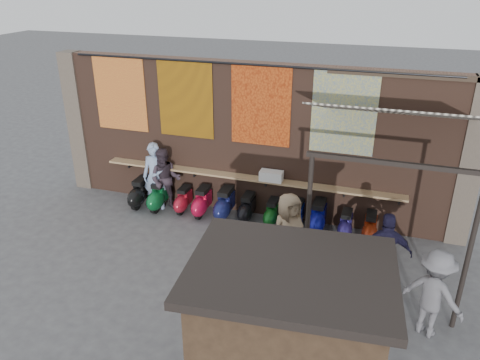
% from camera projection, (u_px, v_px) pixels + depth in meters
% --- Properties ---
extents(ground, '(70.00, 70.00, 0.00)m').
position_uv_depth(ground, '(216.00, 262.00, 10.56)').
color(ground, '#474749').
rests_on(ground, ground).
extents(brick_wall, '(10.00, 0.40, 4.00)m').
position_uv_depth(brick_wall, '(251.00, 140.00, 12.08)').
color(brick_wall, brown).
rests_on(brick_wall, ground).
extents(pier_left, '(0.50, 0.50, 4.00)m').
position_uv_depth(pier_left, '(80.00, 122.00, 13.54)').
color(pier_left, '#4C4238').
rests_on(pier_left, ground).
extents(pier_right, '(0.50, 0.50, 4.00)m').
position_uv_depth(pier_right, '(470.00, 164.00, 10.62)').
color(pier_right, '#4C4238').
rests_on(pier_right, ground).
extents(eating_counter, '(8.00, 0.32, 0.05)m').
position_uv_depth(eating_counter, '(247.00, 178.00, 12.13)').
color(eating_counter, '#9E7A51').
rests_on(eating_counter, brick_wall).
extents(shelf_box, '(0.58, 0.29, 0.26)m').
position_uv_depth(shelf_box, '(271.00, 176.00, 11.86)').
color(shelf_box, white).
rests_on(shelf_box, eating_counter).
extents(tapestry_redgold, '(1.50, 0.02, 2.00)m').
position_uv_depth(tapestry_redgold, '(120.00, 94.00, 12.49)').
color(tapestry_redgold, maroon).
rests_on(tapestry_redgold, brick_wall).
extents(tapestry_sun, '(1.50, 0.02, 2.00)m').
position_uv_depth(tapestry_sun, '(186.00, 99.00, 11.96)').
color(tapestry_sun, orange).
rests_on(tapestry_sun, brick_wall).
extents(tapestry_orange, '(1.50, 0.02, 2.00)m').
position_uv_depth(tapestry_orange, '(261.00, 106.00, 11.40)').
color(tapestry_orange, '#BD4D17').
rests_on(tapestry_orange, brick_wall).
extents(tapestry_multi, '(1.50, 0.02, 2.00)m').
position_uv_depth(tapestry_multi, '(344.00, 113.00, 10.83)').
color(tapestry_multi, '#2B52A1').
rests_on(tapestry_multi, brick_wall).
extents(hang_rail, '(9.50, 0.06, 0.06)m').
position_uv_depth(hang_rail, '(249.00, 64.00, 11.07)').
color(hang_rail, black).
rests_on(hang_rail, brick_wall).
extents(scooter_stool_0, '(0.37, 0.83, 0.78)m').
position_uv_depth(scooter_stool_0, '(140.00, 193.00, 12.94)').
color(scooter_stool_0, black).
rests_on(scooter_stool_0, ground).
extents(scooter_stool_1, '(0.37, 0.83, 0.79)m').
position_uv_depth(scooter_stool_1, '(159.00, 196.00, 12.76)').
color(scooter_stool_1, '#0C5427').
rests_on(scooter_stool_1, ground).
extents(scooter_stool_2, '(0.32, 0.71, 0.68)m').
position_uv_depth(scooter_stool_2, '(184.00, 200.00, 12.66)').
color(scooter_stool_2, maroon).
rests_on(scooter_stool_2, ground).
extents(scooter_stool_3, '(0.36, 0.80, 0.76)m').
position_uv_depth(scooter_stool_3, '(202.00, 202.00, 12.46)').
color(scooter_stool_3, '#B40D31').
rests_on(scooter_stool_3, ground).
extents(scooter_stool_4, '(0.39, 0.87, 0.82)m').
position_uv_depth(scooter_stool_4, '(225.00, 204.00, 12.26)').
color(scooter_stool_4, '#121745').
rests_on(scooter_stool_4, ground).
extents(scooter_stool_5, '(0.34, 0.76, 0.73)m').
position_uv_depth(scooter_stool_5, '(247.00, 208.00, 12.15)').
color(scooter_stool_5, black).
rests_on(scooter_stool_5, ground).
extents(scooter_stool_6, '(0.32, 0.72, 0.68)m').
position_uv_depth(scooter_stool_6, '(272.00, 213.00, 11.97)').
color(scooter_stool_6, '#0E4816').
rests_on(scooter_stool_6, ground).
extents(scooter_stool_7, '(0.35, 0.77, 0.73)m').
position_uv_depth(scooter_stool_7, '(296.00, 216.00, 11.79)').
color(scooter_stool_7, navy).
rests_on(scooter_stool_7, ground).
extents(scooter_stool_8, '(0.39, 0.86, 0.82)m').
position_uv_depth(scooter_stool_8, '(318.00, 217.00, 11.62)').
color(scooter_stool_8, navy).
rests_on(scooter_stool_8, ground).
extents(scooter_stool_9, '(0.32, 0.72, 0.69)m').
position_uv_depth(scooter_stool_9, '(346.00, 225.00, 11.40)').
color(scooter_stool_9, '#1F1751').
rests_on(scooter_stool_9, ground).
extents(scooter_stool_10, '(0.34, 0.75, 0.71)m').
position_uv_depth(scooter_stool_10, '(370.00, 228.00, 11.25)').
color(scooter_stool_10, maroon).
rests_on(scooter_stool_10, ground).
extents(diner_left, '(0.76, 0.57, 1.88)m').
position_uv_depth(diner_left, '(155.00, 176.00, 12.61)').
color(diner_left, '#849BC1').
rests_on(diner_left, ground).
extents(diner_right, '(1.00, 0.86, 1.75)m').
position_uv_depth(diner_right, '(165.00, 180.00, 12.55)').
color(diner_right, '#322730').
rests_on(diner_right, ground).
extents(shopper_navy, '(1.10, 0.62, 1.77)m').
position_uv_depth(shopper_navy, '(385.00, 254.00, 9.28)').
color(shopper_navy, black).
rests_on(shopper_navy, ground).
extents(shopper_grey, '(1.27, 1.08, 1.71)m').
position_uv_depth(shopper_grey, '(433.00, 294.00, 8.18)').
color(shopper_grey, slate).
rests_on(shopper_grey, ground).
extents(shopper_tan, '(1.02, 1.06, 1.83)m').
position_uv_depth(shopper_tan, '(288.00, 233.00, 9.93)').
color(shopper_tan, '#957B5E').
rests_on(shopper_tan, ground).
extents(market_stall, '(2.47, 1.94, 2.52)m').
position_uv_depth(market_stall, '(287.00, 351.00, 6.41)').
color(market_stall, black).
rests_on(market_stall, ground).
extents(stall_roof, '(2.77, 2.23, 0.12)m').
position_uv_depth(stall_roof, '(291.00, 271.00, 5.87)').
color(stall_roof, black).
rests_on(stall_roof, market_stall).
extents(stall_sign, '(1.20, 0.14, 0.50)m').
position_uv_depth(stall_sign, '(297.00, 278.00, 6.98)').
color(stall_sign, gold).
rests_on(stall_sign, market_stall).
extents(stall_shelf, '(1.93, 0.27, 0.06)m').
position_uv_depth(stall_shelf, '(294.00, 326.00, 7.35)').
color(stall_shelf, '#473321').
rests_on(stall_shelf, market_stall).
extents(awning_canvas, '(3.20, 3.28, 0.97)m').
position_uv_depth(awning_canvas, '(401.00, 112.00, 8.90)').
color(awning_canvas, beige).
rests_on(awning_canvas, brick_wall).
extents(awning_ledger, '(3.30, 0.08, 0.12)m').
position_uv_depth(awning_ledger, '(404.00, 75.00, 10.11)').
color(awning_ledger, '#33261C').
rests_on(awning_ledger, brick_wall).
extents(awning_header, '(3.00, 0.08, 0.08)m').
position_uv_depth(awning_header, '(396.00, 164.00, 7.79)').
color(awning_header, black).
rests_on(awning_header, awning_post_left).
extents(awning_post_left, '(0.09, 0.09, 3.10)m').
position_uv_depth(awning_post_left, '(307.00, 230.00, 8.82)').
color(awning_post_left, black).
rests_on(awning_post_left, ground).
extents(awning_post_right, '(0.09, 0.09, 3.10)m').
position_uv_depth(awning_post_right, '(469.00, 255.00, 8.03)').
color(awning_post_right, black).
rests_on(awning_post_right, ground).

